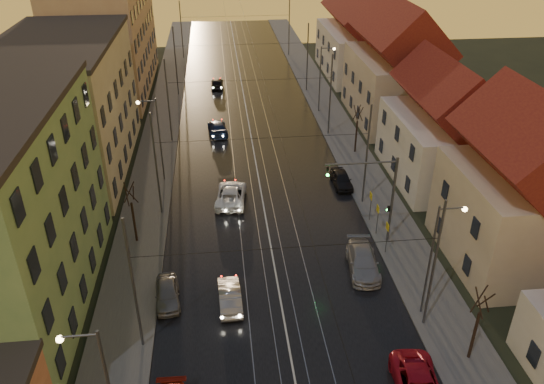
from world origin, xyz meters
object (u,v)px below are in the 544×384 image
object	(u,v)px
traffic_light_mast	(380,190)
parked_left_3	(167,293)
street_lamp_0	(101,384)
parked_right_2	(342,179)
street_lamp_1	(437,251)
parked_right_1	(363,262)
driving_car_4	(217,83)
driving_car_2	(231,194)
street_lamp_2	(156,132)
driving_car_1	(230,296)
street_lamp_3	(323,73)
driving_car_3	(218,128)

from	to	relation	value
traffic_light_mast	parked_left_3	xyz separation A→B (m)	(-15.37, -5.12, -3.94)
street_lamp_0	parked_right_2	size ratio (longest dim) A/B	2.04
street_lamp_1	parked_right_1	world-z (taller)	street_lamp_1
street_lamp_0	driving_car_4	size ratio (longest dim) A/B	2.02
driving_car_2	parked_right_1	bearing A→B (deg)	136.99
street_lamp_1	street_lamp_2	size ratio (longest dim) A/B	1.00
street_lamp_0	traffic_light_mast	world-z (taller)	street_lamp_0
street_lamp_0	parked_right_2	bearing A→B (deg)	56.70
driving_car_4	driving_car_1	bearing A→B (deg)	91.40
driving_car_4	street_lamp_3	bearing A→B (deg)	141.23
street_lamp_1	parked_right_1	size ratio (longest dim) A/B	1.61
street_lamp_1	parked_right_2	distance (m)	17.78
parked_left_3	driving_car_3	bearing A→B (deg)	77.02
street_lamp_2	street_lamp_3	xyz separation A→B (m)	(18.21, 16.00, 0.00)
driving_car_1	street_lamp_3	bearing A→B (deg)	-112.34
street_lamp_0	street_lamp_3	bearing A→B (deg)	67.52
street_lamp_2	driving_car_2	bearing A→B (deg)	-35.95
parked_left_3	parked_right_1	bearing A→B (deg)	2.65
street_lamp_0	driving_car_1	size ratio (longest dim) A/B	1.97
street_lamp_2	street_lamp_3	distance (m)	24.24
driving_car_3	traffic_light_mast	bearing A→B (deg)	111.58
street_lamp_1	traffic_light_mast	xyz separation A→B (m)	(-1.11, 8.00, -0.29)
street_lamp_3	parked_right_1	bearing A→B (deg)	-95.31
street_lamp_1	street_lamp_3	size ratio (longest dim) A/B	1.00
street_lamp_0	driving_car_4	world-z (taller)	street_lamp_0
street_lamp_0	parked_right_1	world-z (taller)	street_lamp_0
street_lamp_1	parked_left_3	bearing A→B (deg)	170.09
street_lamp_1	parked_right_2	size ratio (longest dim) A/B	2.04
traffic_light_mast	street_lamp_3	bearing A→B (deg)	87.73
street_lamp_3	parked_left_3	size ratio (longest dim) A/B	2.08
street_lamp_2	driving_car_4	size ratio (longest dim) A/B	2.02
driving_car_1	parked_right_2	bearing A→B (deg)	-127.80
street_lamp_2	driving_car_3	world-z (taller)	street_lamp_2
street_lamp_1	driving_car_2	distance (m)	19.83
traffic_light_mast	street_lamp_0	bearing A→B (deg)	-136.90
street_lamp_1	driving_car_3	xyz separation A→B (m)	(-12.73, 30.55, -4.19)
driving_car_4	parked_right_2	size ratio (longest dim) A/B	1.01
driving_car_3	driving_car_4	bearing A→B (deg)	-96.38
street_lamp_1	street_lamp_3	bearing A→B (deg)	90.00
traffic_light_mast	driving_car_1	xyz separation A→B (m)	(-11.32, -5.83, -3.93)
driving_car_3	street_lamp_3	bearing A→B (deg)	-162.52
street_lamp_1	parked_left_3	xyz separation A→B (m)	(-16.48, 2.88, -4.23)
street_lamp_3	driving_car_3	size ratio (longest dim) A/B	1.67
street_lamp_1	driving_car_4	world-z (taller)	street_lamp_1
street_lamp_2	street_lamp_0	bearing A→B (deg)	-90.00
street_lamp_1	driving_car_4	distance (m)	48.37
street_lamp_3	parked_right_1	xyz separation A→B (m)	(-2.90, -31.24, -4.16)
parked_right_2	street_lamp_2	bearing A→B (deg)	169.69
traffic_light_mast	driving_car_2	distance (m)	13.57
parked_right_1	street_lamp_0	bearing A→B (deg)	-134.52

